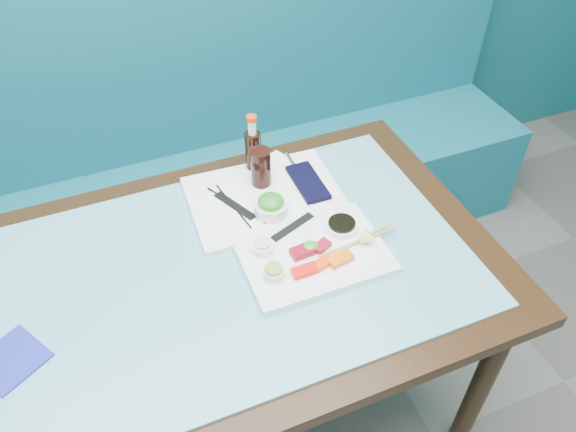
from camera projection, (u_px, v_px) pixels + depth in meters
name	position (u px, v px, depth m)	size (l,w,h in m)	color
booth_bench	(172.00, 185.00, 2.27)	(3.00, 0.56, 1.17)	#0F5664
dining_table	(233.00, 290.00, 1.50)	(1.40, 0.90, 0.75)	black
glass_top	(230.00, 269.00, 1.44)	(1.22, 0.76, 0.01)	#579EAF
sashimi_plate	(313.00, 255.00, 1.46)	(0.37, 0.27, 0.02)	white
salmon_left	(304.00, 271.00, 1.40)	(0.06, 0.03, 0.02)	#FF110A
salmon_mid	(322.00, 264.00, 1.42)	(0.06, 0.03, 0.01)	#F53F09
salmon_right	(341.00, 259.00, 1.42)	(0.07, 0.03, 0.02)	#FF5E0A
tuna_left	(302.00, 252.00, 1.44)	(0.06, 0.04, 0.02)	maroon
tuna_right	(322.00, 246.00, 1.46)	(0.05, 0.03, 0.02)	maroon
seaweed_garnish	(310.00, 247.00, 1.45)	(0.04, 0.04, 0.02)	#39861F
ramekin_wasabi	(274.00, 273.00, 1.39)	(0.05, 0.05, 0.02)	white
wasabi_fill	(273.00, 269.00, 1.38)	(0.04, 0.04, 0.01)	#74A836
ramekin_ginger	(263.00, 248.00, 1.45)	(0.06, 0.06, 0.02)	white
ginger_fill	(262.00, 243.00, 1.44)	(0.04, 0.04, 0.01)	beige
soy_dish	(342.00, 226.00, 1.51)	(0.09, 0.09, 0.02)	white
soy_fill	(342.00, 223.00, 1.50)	(0.07, 0.07, 0.01)	black
lemon_wedge	(369.00, 239.00, 1.46)	(0.04, 0.04, 0.04)	#FFFB78
chopstick_sleeve	(293.00, 227.00, 1.52)	(0.14, 0.02, 0.00)	black
wooden_chopstick_a	(354.00, 243.00, 1.47)	(0.01, 0.01, 0.26)	tan
wooden_chopstick_b	(358.00, 242.00, 1.47)	(0.01, 0.01, 0.23)	#9F844B
serving_tray	(265.00, 198.00, 1.62)	(0.43, 0.32, 0.02)	white
paper_placemat	(265.00, 195.00, 1.62)	(0.35, 0.25, 0.00)	white
seaweed_bowl	(271.00, 208.00, 1.55)	(0.09, 0.09, 0.04)	silver
seaweed_salad	(271.00, 202.00, 1.53)	(0.07, 0.07, 0.04)	#1F821E
cola_glass	(261.00, 168.00, 1.61)	(0.06, 0.06, 0.12)	black
navy_pouch	(308.00, 182.00, 1.65)	(0.08, 0.17, 0.01)	black
fork	(292.00, 163.00, 1.72)	(0.01, 0.01, 0.10)	silver
black_chopstick_a	(233.00, 206.00, 1.58)	(0.01, 0.01, 0.21)	black
black_chopstick_b	(236.00, 205.00, 1.58)	(0.01, 0.01, 0.23)	black
tray_sleeve	(235.00, 206.00, 1.58)	(0.03, 0.15, 0.00)	black
cola_bottle_body	(253.00, 153.00, 1.68)	(0.05, 0.05, 0.14)	black
cola_bottle_neck	(252.00, 127.00, 1.61)	(0.02, 0.02, 0.05)	white
cola_bottle_cap	(251.00, 118.00, 1.59)	(0.03, 0.03, 0.01)	red
blue_napkin	(11.00, 360.00, 1.24)	(0.13, 0.13, 0.01)	#1B2295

